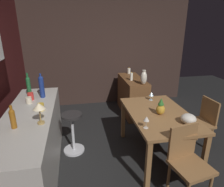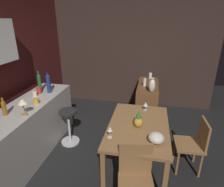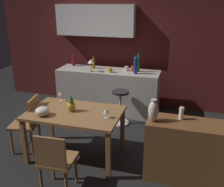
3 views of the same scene
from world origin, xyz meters
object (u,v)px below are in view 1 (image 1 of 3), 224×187
(fruit_bowl, at_px, (188,119))
(cup_red, at_px, (31,96))
(chair_near_window, at_px, (187,160))
(sideboard_cabinet, at_px, (132,96))
(wine_glass_left, at_px, (146,119))
(wine_bottle_cobalt, at_px, (42,86))
(dining_table, at_px, (158,118))
(counter_lamp, at_px, (39,108))
(pineapple_centerpiece, at_px, (161,107))
(wine_bottle_amber, at_px, (13,118))
(pillar_candle_tall, at_px, (131,77))
(cup_mustard, at_px, (41,107))
(wine_bottle_green, at_px, (29,86))
(vase_ceramic_ivory, at_px, (144,78))
(cup_cream, at_px, (29,100))
(pillar_candle_short, at_px, (129,71))
(wine_glass_right, at_px, (151,94))
(chair_by_doorway, at_px, (202,121))
(bar_stool, at_px, (73,132))

(fruit_bowl, relative_size, cup_red, 1.62)
(chair_near_window, relative_size, fruit_bowl, 4.51)
(sideboard_cabinet, xyz_separation_m, wine_glass_left, (-2.01, 0.42, 0.45))
(fruit_bowl, xyz_separation_m, wine_bottle_cobalt, (0.92, 1.92, 0.28))
(dining_table, distance_m, counter_lamp, 1.68)
(pineapple_centerpiece, relative_size, wine_bottle_amber, 0.95)
(wine_glass_left, xyz_separation_m, pillar_candle_tall, (1.87, -0.35, 0.04))
(cup_mustard, bearing_deg, pineapple_centerpiece, -93.37)
(wine_bottle_green, height_order, pillar_candle_tall, wine_bottle_green)
(wine_bottle_cobalt, height_order, vase_ceramic_ivory, wine_bottle_cobalt)
(cup_cream, distance_m, pillar_candle_short, 2.61)
(dining_table, relative_size, counter_lamp, 5.36)
(wine_glass_right, height_order, pillar_candle_tall, pillar_candle_tall)
(pillar_candle_tall, bearing_deg, wine_bottle_amber, 134.97)
(pineapple_centerpiece, xyz_separation_m, wine_bottle_green, (0.62, 1.86, 0.24))
(counter_lamp, bearing_deg, cup_mustard, 7.55)
(cup_mustard, relative_size, counter_lamp, 0.46)
(pineapple_centerpiece, height_order, pillar_candle_short, pineapple_centerpiece)
(sideboard_cabinet, relative_size, wine_bottle_green, 2.85)
(chair_by_doorway, xyz_separation_m, fruit_bowl, (-0.48, 0.57, 0.34))
(dining_table, relative_size, chair_near_window, 1.52)
(counter_lamp, bearing_deg, chair_by_doorway, -79.72)
(chair_by_doorway, xyz_separation_m, counter_lamp, (-0.43, 2.40, 0.63))
(cup_red, height_order, counter_lamp, counter_lamp)
(sideboard_cabinet, distance_m, bar_stool, 1.85)
(wine_bottle_amber, xyz_separation_m, vase_ceramic_ivory, (1.53, -2.02, -0.06))
(wine_glass_left, relative_size, wine_bottle_amber, 0.60)
(sideboard_cabinet, height_order, wine_bottle_amber, wine_bottle_amber)
(fruit_bowl, bearing_deg, counter_lamp, 88.72)
(wine_glass_left, xyz_separation_m, wine_glass_right, (0.89, -0.41, -0.02))
(bar_stool, xyz_separation_m, wine_bottle_amber, (-0.74, 0.59, 0.67))
(wine_glass_right, xyz_separation_m, cup_red, (-0.03, 1.91, 0.11))
(sideboard_cabinet, bearing_deg, wine_bottle_cobalt, 121.28)
(wine_glass_right, xyz_separation_m, pillar_candle_short, (1.56, -0.04, 0.04))
(chair_near_window, bearing_deg, wine_bottle_green, 55.05)
(counter_lamp, height_order, vase_ceramic_ivory, counter_lamp)
(cup_mustard, relative_size, vase_ceramic_ivory, 0.40)
(wine_bottle_cobalt, bearing_deg, cup_red, 116.65)
(wine_bottle_amber, bearing_deg, cup_cream, -1.46)
(wine_glass_left, relative_size, pillar_candle_short, 1.02)
(chair_by_doorway, height_order, counter_lamp, counter_lamp)
(pineapple_centerpiece, distance_m, cup_cream, 1.88)
(chair_by_doorway, relative_size, cup_mustard, 7.26)
(cup_red, height_order, vase_ceramic_ivory, vase_ceramic_ivory)
(wine_glass_left, bearing_deg, wine_bottle_cobalt, 55.06)
(sideboard_cabinet, bearing_deg, bar_stool, 133.09)
(wine_glass_right, xyz_separation_m, cup_cream, (-0.17, 1.91, 0.10))
(bar_stool, height_order, fruit_bowl, fruit_bowl)
(dining_table, distance_m, fruit_bowl, 0.47)
(cup_cream, distance_m, pillar_candle_tall, 2.18)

